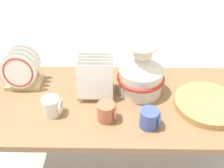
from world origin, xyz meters
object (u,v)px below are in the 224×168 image
object	(u,v)px
ceramic_vase	(141,73)
dish_rack_square_plates	(96,81)
dish_rack_round_plates	(22,72)
mug_cream_glaze	(52,106)
mug_cobalt_glaze	(150,119)
wicker_charger_stack	(208,104)
mug_terracotta_glaze	(107,112)

from	to	relation	value
ceramic_vase	dish_rack_square_plates	distance (m)	0.25
dish_rack_round_plates	mug_cream_glaze	xyz separation A→B (m)	(0.21, -0.24, -0.04)
ceramic_vase	dish_rack_round_plates	size ratio (longest dim) A/B	1.37
ceramic_vase	mug_cobalt_glaze	distance (m)	0.28
ceramic_vase	wicker_charger_stack	distance (m)	0.38
dish_rack_square_plates	mug_terracotta_glaze	size ratio (longest dim) A/B	2.17
dish_rack_square_plates	mug_cream_glaze	bearing A→B (deg)	-140.79
wicker_charger_stack	mug_cream_glaze	world-z (taller)	mug_cream_glaze
mug_terracotta_glaze	wicker_charger_stack	bearing A→B (deg)	10.76
wicker_charger_stack	mug_terracotta_glaze	size ratio (longest dim) A/B	3.54
mug_cream_glaze	mug_terracotta_glaze	size ratio (longest dim) A/B	1.00
wicker_charger_stack	mug_cream_glaze	bearing A→B (deg)	-175.46
wicker_charger_stack	mug_cream_glaze	size ratio (longest dim) A/B	3.54
ceramic_vase	mug_cobalt_glaze	bearing A→B (deg)	-84.10
wicker_charger_stack	mug_cobalt_glaze	world-z (taller)	mug_cobalt_glaze
dish_rack_round_plates	wicker_charger_stack	world-z (taller)	dish_rack_round_plates
wicker_charger_stack	mug_terracotta_glaze	world-z (taller)	mug_terracotta_glaze
mug_cream_glaze	ceramic_vase	bearing A→B (deg)	22.92
wicker_charger_stack	mug_terracotta_glaze	xyz separation A→B (m)	(-0.52, -0.10, 0.03)
mug_cobalt_glaze	wicker_charger_stack	bearing A→B (deg)	24.12
dish_rack_square_plates	mug_cream_glaze	world-z (taller)	dish_rack_square_plates
mug_cobalt_glaze	mug_terracotta_glaze	xyz separation A→B (m)	(-0.20, 0.04, 0.00)
dish_rack_round_plates	mug_terracotta_glaze	distance (m)	0.56
ceramic_vase	wicker_charger_stack	size ratio (longest dim) A/B	0.86
dish_rack_round_plates	mug_terracotta_glaze	bearing A→B (deg)	-29.31
wicker_charger_stack	mug_cobalt_glaze	bearing A→B (deg)	-155.88
dish_rack_square_plates	wicker_charger_stack	size ratio (longest dim) A/B	0.61
mug_terracotta_glaze	dish_rack_round_plates	bearing A→B (deg)	150.69
mug_cream_glaze	mug_cobalt_glaze	xyz separation A→B (m)	(0.48, -0.08, 0.00)
dish_rack_square_plates	wicker_charger_stack	bearing A→B (deg)	-10.15
dish_rack_square_plates	mug_cobalt_glaze	bearing A→B (deg)	-42.24
ceramic_vase	mug_terracotta_glaze	size ratio (longest dim) A/B	3.03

